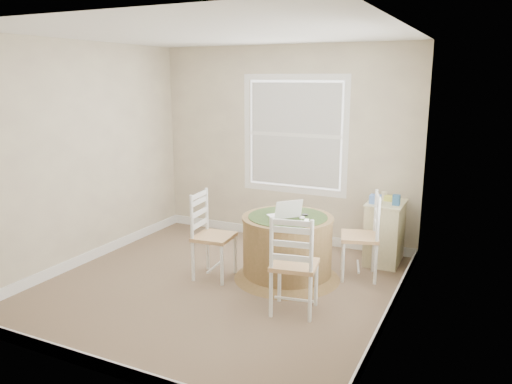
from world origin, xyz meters
The scene contains 14 objects.
room centered at (0.17, 0.16, 1.30)m, with size 3.64×3.64×2.64m.
round_table centered at (0.58, 0.52, 0.39)m, with size 1.18×1.18×0.71m.
chair_left centered at (-0.16, 0.19, 0.47)m, with size 0.42×0.40×0.95m, color white, non-canonical shape.
chair_near centered at (0.95, -0.20, 0.47)m, with size 0.42×0.40×0.95m, color white, non-canonical shape.
chair_right centered at (1.28, 0.90, 0.47)m, with size 0.42×0.40×0.95m, color white, non-canonical shape.
laptop centered at (0.55, 0.49, 0.74)m, with size 0.41×0.41×0.22m.
mouse centered at (0.74, 0.52, 0.72)m, with size 0.06×0.09×0.03m, color white.
phone centered at (0.82, 0.46, 0.71)m, with size 0.04×0.09×0.02m, color #B7BABF.
keys centered at (0.74, 0.63, 0.72)m, with size 0.06×0.05×0.03m, color black.
corner_chest centered at (1.44, 1.47, 0.38)m, with size 0.42×0.57×0.75m.
tissue_box centered at (1.34, 1.35, 0.80)m, with size 0.12×0.12×0.10m, color #5F88D9.
box_yellow centered at (1.48, 1.55, 0.78)m, with size 0.15×0.10×0.06m, color #E5DE50.
box_blue centered at (1.57, 1.38, 0.81)m, with size 0.08×0.08×0.12m, color #2F5E8D.
cup_cream centered at (1.39, 1.60, 0.80)m, with size 0.07×0.07×0.09m, color beige.
Camera 1 is at (2.54, -4.33, 2.19)m, focal length 35.00 mm.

